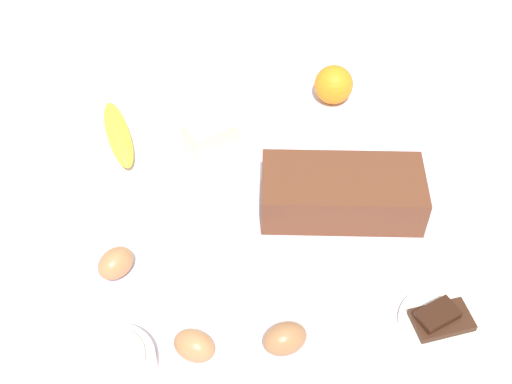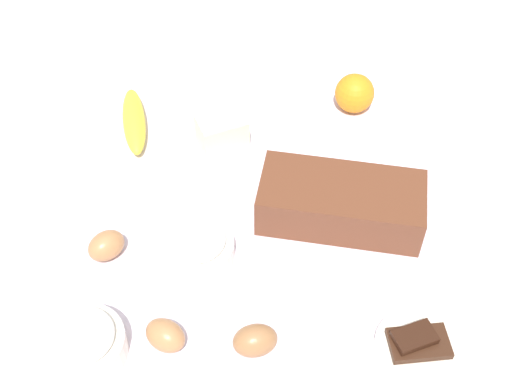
{
  "view_description": "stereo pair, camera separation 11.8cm",
  "coord_description": "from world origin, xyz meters",
  "px_view_note": "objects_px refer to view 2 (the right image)",
  "views": [
    {
      "loc": [
        0.12,
        0.77,
        0.92
      ],
      "look_at": [
        0.0,
        0.0,
        0.04
      ],
      "focal_mm": 47.36,
      "sensor_mm": 36.0,
      "label": 1
    },
    {
      "loc": [
        0.0,
        0.78,
        0.92
      ],
      "look_at": [
        0.0,
        0.0,
        0.04
      ],
      "focal_mm": 47.36,
      "sensor_mm": 36.0,
      "label": 2
    }
  ],
  "objects_px": {
    "banana": "(135,121)",
    "butter_block": "(223,131)",
    "orange_fruit": "(356,93)",
    "egg_loose": "(258,340)",
    "chocolate_plate": "(419,345)",
    "egg_near_butter": "(108,246)",
    "loaf_pan": "(342,202)",
    "flour_bowl": "(85,342)",
    "sugar_bowl": "(198,246)",
    "egg_beside_bowl": "(167,335)"
  },
  "relations": [
    {
      "from": "sugar_bowl",
      "to": "chocolate_plate",
      "type": "height_order",
      "value": "sugar_bowl"
    },
    {
      "from": "flour_bowl",
      "to": "sugar_bowl",
      "type": "height_order",
      "value": "flour_bowl"
    },
    {
      "from": "banana",
      "to": "butter_block",
      "type": "height_order",
      "value": "butter_block"
    },
    {
      "from": "butter_block",
      "to": "chocolate_plate",
      "type": "distance_m",
      "value": 0.54
    },
    {
      "from": "banana",
      "to": "butter_block",
      "type": "distance_m",
      "value": 0.18
    },
    {
      "from": "sugar_bowl",
      "to": "butter_block",
      "type": "height_order",
      "value": "sugar_bowl"
    },
    {
      "from": "egg_loose",
      "to": "chocolate_plate",
      "type": "height_order",
      "value": "egg_loose"
    },
    {
      "from": "loaf_pan",
      "to": "orange_fruit",
      "type": "bearing_deg",
      "value": -90.26
    },
    {
      "from": "egg_near_butter",
      "to": "orange_fruit",
      "type": "bearing_deg",
      "value": -140.4
    },
    {
      "from": "loaf_pan",
      "to": "egg_near_butter",
      "type": "distance_m",
      "value": 0.4
    },
    {
      "from": "banana",
      "to": "egg_loose",
      "type": "xyz_separation_m",
      "value": [
        -0.24,
        0.49,
        0.0
      ]
    },
    {
      "from": "loaf_pan",
      "to": "butter_block",
      "type": "relative_size",
      "value": 3.32
    },
    {
      "from": "chocolate_plate",
      "to": "egg_loose",
      "type": "bearing_deg",
      "value": -0.01
    },
    {
      "from": "loaf_pan",
      "to": "flour_bowl",
      "type": "bearing_deg",
      "value": 43.54
    },
    {
      "from": "flour_bowl",
      "to": "egg_near_butter",
      "type": "distance_m",
      "value": 0.18
    },
    {
      "from": "loaf_pan",
      "to": "egg_loose",
      "type": "distance_m",
      "value": 0.3
    },
    {
      "from": "chocolate_plate",
      "to": "sugar_bowl",
      "type": "bearing_deg",
      "value": -26.66
    },
    {
      "from": "orange_fruit",
      "to": "egg_beside_bowl",
      "type": "bearing_deg",
      "value": 58.1
    },
    {
      "from": "egg_near_butter",
      "to": "flour_bowl",
      "type": "bearing_deg",
      "value": 88.33
    },
    {
      "from": "egg_beside_bowl",
      "to": "egg_loose",
      "type": "xyz_separation_m",
      "value": [
        -0.14,
        0.01,
        0.0
      ]
    },
    {
      "from": "chocolate_plate",
      "to": "egg_near_butter",
      "type": "bearing_deg",
      "value": -19.88
    },
    {
      "from": "egg_beside_bowl",
      "to": "egg_loose",
      "type": "height_order",
      "value": "egg_loose"
    },
    {
      "from": "butter_block",
      "to": "egg_loose",
      "type": "distance_m",
      "value": 0.45
    },
    {
      "from": "egg_loose",
      "to": "chocolate_plate",
      "type": "distance_m",
      "value": 0.24
    },
    {
      "from": "butter_block",
      "to": "egg_beside_bowl",
      "type": "bearing_deg",
      "value": 80.75
    },
    {
      "from": "loaf_pan",
      "to": "butter_block",
      "type": "height_order",
      "value": "loaf_pan"
    },
    {
      "from": "sugar_bowl",
      "to": "egg_near_butter",
      "type": "bearing_deg",
      "value": -2.65
    },
    {
      "from": "flour_bowl",
      "to": "egg_near_butter",
      "type": "relative_size",
      "value": 1.92
    },
    {
      "from": "flour_bowl",
      "to": "sugar_bowl",
      "type": "xyz_separation_m",
      "value": [
        -0.16,
        -0.18,
        -0.0
      ]
    },
    {
      "from": "sugar_bowl",
      "to": "flour_bowl",
      "type": "bearing_deg",
      "value": 48.6
    },
    {
      "from": "butter_block",
      "to": "egg_beside_bowl",
      "type": "height_order",
      "value": "butter_block"
    },
    {
      "from": "flour_bowl",
      "to": "butter_block",
      "type": "bearing_deg",
      "value": -112.6
    },
    {
      "from": "egg_beside_bowl",
      "to": "chocolate_plate",
      "type": "relative_size",
      "value": 0.5
    },
    {
      "from": "orange_fruit",
      "to": "egg_near_butter",
      "type": "height_order",
      "value": "orange_fruit"
    },
    {
      "from": "banana",
      "to": "chocolate_plate",
      "type": "height_order",
      "value": "banana"
    },
    {
      "from": "orange_fruit",
      "to": "egg_loose",
      "type": "xyz_separation_m",
      "value": [
        0.2,
        0.55,
        -0.01
      ]
    },
    {
      "from": "banana",
      "to": "butter_block",
      "type": "xyz_separation_m",
      "value": [
        -0.18,
        0.04,
        0.01
      ]
    },
    {
      "from": "egg_near_butter",
      "to": "sugar_bowl",
      "type": "bearing_deg",
      "value": 177.35
    },
    {
      "from": "loaf_pan",
      "to": "chocolate_plate",
      "type": "bearing_deg",
      "value": 120.57
    },
    {
      "from": "sugar_bowl",
      "to": "egg_beside_bowl",
      "type": "relative_size",
      "value": 1.9
    },
    {
      "from": "flour_bowl",
      "to": "egg_loose",
      "type": "xyz_separation_m",
      "value": [
        -0.25,
        -0.01,
        -0.01
      ]
    },
    {
      "from": "flour_bowl",
      "to": "butter_block",
      "type": "height_order",
      "value": "flour_bowl"
    },
    {
      "from": "chocolate_plate",
      "to": "egg_beside_bowl",
      "type": "bearing_deg",
      "value": -1.42
    },
    {
      "from": "butter_block",
      "to": "loaf_pan",
      "type": "bearing_deg",
      "value": 137.86
    },
    {
      "from": "flour_bowl",
      "to": "banana",
      "type": "relative_size",
      "value": 0.65
    },
    {
      "from": "orange_fruit",
      "to": "chocolate_plate",
      "type": "height_order",
      "value": "orange_fruit"
    },
    {
      "from": "flour_bowl",
      "to": "butter_block",
      "type": "relative_size",
      "value": 1.37
    },
    {
      "from": "orange_fruit",
      "to": "chocolate_plate",
      "type": "xyz_separation_m",
      "value": [
        -0.04,
        0.55,
        -0.03
      ]
    },
    {
      "from": "banana",
      "to": "egg_loose",
      "type": "height_order",
      "value": "egg_loose"
    },
    {
      "from": "egg_beside_bowl",
      "to": "chocolate_plate",
      "type": "bearing_deg",
      "value": 178.58
    }
  ]
}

